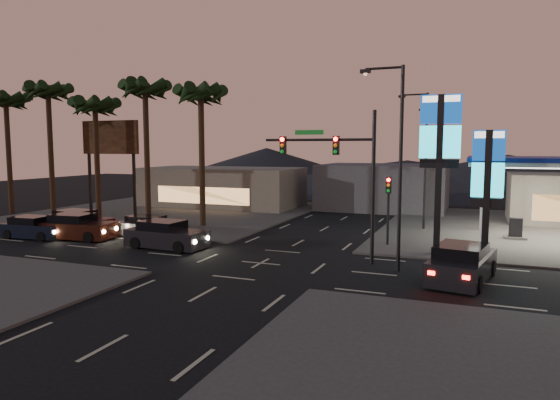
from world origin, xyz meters
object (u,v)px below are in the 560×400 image
at_px(car_lane_b_mid, 145,226).
at_px(car_lane_b_front, 151,227).
at_px(pylon_sign_short, 488,175).
at_px(car_lane_b_rear, 78,222).
at_px(pylon_sign_tall, 440,142).
at_px(suv_station, 462,264).
at_px(car_lane_a_rear, 33,228).
at_px(car_lane_a_front, 166,235).
at_px(traffic_signal_mast, 341,164).
at_px(car_lane_a_mid, 76,227).

bearing_deg(car_lane_b_mid, car_lane_b_front, -32.77).
xyz_separation_m(pylon_sign_short, car_lane_b_rear, (-26.89, -0.66, -3.90)).
distance_m(pylon_sign_tall, car_lane_b_front, 19.63).
relative_size(pylon_sign_short, suv_station, 1.28).
height_order(pylon_sign_tall, car_lane_a_rear, pylon_sign_tall).
height_order(car_lane_a_front, car_lane_a_rear, car_lane_a_front).
relative_size(traffic_signal_mast, car_lane_a_mid, 1.51).
height_order(pylon_sign_short, car_lane_b_front, pylon_sign_short).
bearing_deg(car_lane_a_front, car_lane_b_mid, 139.46).
relative_size(car_lane_a_mid, car_lane_b_mid, 1.28).
bearing_deg(suv_station, pylon_sign_tall, 105.50).
bearing_deg(car_lane_b_mid, pylon_sign_short, -1.79).
height_order(pylon_sign_tall, suv_station, pylon_sign_tall).
distance_m(car_lane_a_front, car_lane_a_rear, 10.29).
height_order(pylon_sign_tall, pylon_sign_short, pylon_sign_tall).
bearing_deg(car_lane_b_mid, suv_station, -13.41).
height_order(car_lane_b_mid, car_lane_b_rear, car_lane_b_rear).
bearing_deg(car_lane_a_rear, car_lane_b_rear, 62.55).
bearing_deg(pylon_sign_short, car_lane_b_rear, -178.59).
xyz_separation_m(pylon_sign_tall, car_lane_a_rear, (-25.77, -4.32, -5.71)).
relative_size(pylon_sign_tall, car_lane_b_front, 2.03).
bearing_deg(traffic_signal_mast, pylon_sign_short, 19.13).
xyz_separation_m(car_lane_b_rear, suv_station, (25.88, -3.69, 0.04)).
bearing_deg(pylon_sign_short, car_lane_a_rear, -173.31).
height_order(car_lane_a_front, car_lane_a_mid, car_lane_a_mid).
bearing_deg(car_lane_a_front, traffic_signal_mast, 1.99).
xyz_separation_m(car_lane_a_front, car_lane_a_mid, (-7.32, 0.38, 0.01)).
relative_size(car_lane_a_front, car_lane_b_front, 1.17).
distance_m(pylon_sign_short, car_lane_a_front, 18.63).
distance_m(car_lane_b_front, car_lane_b_rear, 5.69).
bearing_deg(suv_station, pylon_sign_short, 76.86).
distance_m(car_lane_a_mid, car_lane_b_front, 4.82).
bearing_deg(traffic_signal_mast, car_lane_a_rear, -177.81).
bearing_deg(pylon_sign_short, suv_station, -103.14).
height_order(pylon_sign_short, car_lane_a_front, pylon_sign_short).
height_order(pylon_sign_tall, car_lane_a_front, pylon_sign_tall).
xyz_separation_m(traffic_signal_mast, car_lane_b_front, (-14.01, 2.61, -4.57)).
bearing_deg(car_lane_b_mid, pylon_sign_tall, 0.89).
distance_m(pylon_sign_tall, traffic_signal_mast, 6.02).
xyz_separation_m(car_lane_a_mid, car_lane_a_rear, (-2.96, -0.81, -0.10)).
xyz_separation_m(traffic_signal_mast, car_lane_a_mid, (-18.07, 0.01, -4.45)).
distance_m(car_lane_a_mid, suv_station, 24.37).
relative_size(car_lane_a_rear, car_lane_b_front, 1.04).
xyz_separation_m(car_lane_b_mid, suv_station, (21.16, -5.04, 0.20)).
relative_size(car_lane_a_front, car_lane_b_rear, 1.01).
bearing_deg(car_lane_a_front, car_lane_a_mid, 177.01).
height_order(car_lane_a_rear, car_lane_b_rear, car_lane_b_rear).
bearing_deg(pylon_sign_short, car_lane_b_front, 179.73).
distance_m(car_lane_a_mid, car_lane_a_rear, 3.07).
bearing_deg(traffic_signal_mast, car_lane_b_rear, 174.62).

